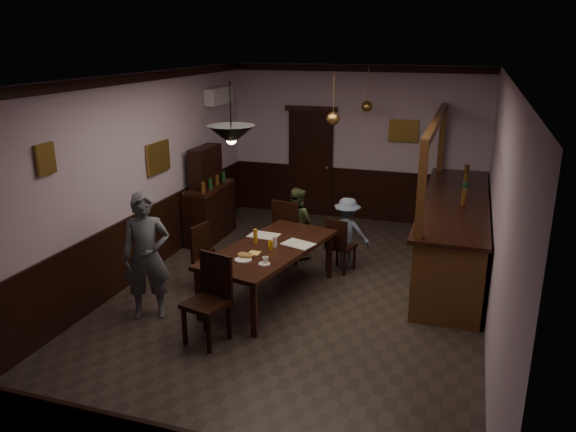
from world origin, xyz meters
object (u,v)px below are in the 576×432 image
at_px(person_seated_right, 347,233).
at_px(pendant_brass_far, 367,106).
at_px(person_seated_left, 297,222).
at_px(pendant_brass_mid, 333,119).
at_px(chair_far_left, 288,228).
at_px(bar_counter, 453,231).
at_px(coffee_cup, 266,260).
at_px(pendant_iron, 231,135).
at_px(person_standing, 147,256).
at_px(soda_can, 270,245).
at_px(sideboard, 209,203).
at_px(chair_far_right, 339,243).
at_px(chair_side, 207,254).
at_px(chair_near, 211,294).
at_px(dining_table, 270,251).

bearing_deg(person_seated_right, pendant_brass_far, -86.59).
relative_size(person_seated_left, pendant_brass_mid, 1.44).
height_order(chair_far_left, bar_counter, bar_counter).
relative_size(coffee_cup, pendant_iron, 0.11).
bearing_deg(person_standing, soda_can, 7.44).
relative_size(person_seated_right, soda_can, 9.38).
height_order(person_seated_right, sideboard, sideboard).
bearing_deg(pendant_brass_far, chair_far_right, -88.74).
relative_size(chair_far_left, pendant_brass_mid, 1.29).
height_order(chair_side, pendant_brass_far, pendant_brass_far).
xyz_separation_m(person_standing, person_seated_right, (2.06, 2.42, -0.27)).
distance_m(chair_near, sideboard, 3.60).
distance_m(dining_table, coffee_cup, 0.60).
xyz_separation_m(chair_near, soda_can, (0.33, 1.19, 0.23)).
xyz_separation_m(chair_side, bar_counter, (3.30, 1.90, 0.07)).
relative_size(dining_table, person_seated_left, 2.02).
bearing_deg(soda_can, person_seated_right, 64.56).
distance_m(chair_side, pendant_brass_mid, 2.78).
relative_size(chair_far_left, chair_far_right, 1.19).
height_order(chair_far_left, chair_far_right, chair_far_left).
relative_size(chair_far_right, bar_counter, 0.21).
distance_m(person_seated_right, soda_can, 1.69).
relative_size(chair_side, pendant_brass_far, 1.17).
xyz_separation_m(person_seated_right, pendant_iron, (-0.94, -2.20, 1.83)).
bearing_deg(chair_far_left, person_standing, 71.91).
bearing_deg(chair_near, person_seated_right, 83.18).
bearing_deg(soda_can, person_standing, -146.04).
bearing_deg(chair_far_right, pendant_brass_mid, -43.95).
height_order(sideboard, bar_counter, bar_counter).
bearing_deg(chair_side, chair_far_left, -19.36).
height_order(dining_table, person_seated_left, person_seated_left).
bearing_deg(soda_can, bar_counter, 41.00).
bearing_deg(dining_table, person_seated_left, 93.91).
height_order(chair_near, bar_counter, bar_counter).
xyz_separation_m(chair_far_right, chair_near, (-0.98, -2.44, 0.10)).
bearing_deg(person_seated_left, chair_near, 110.21).
relative_size(chair_near, soda_can, 8.84).
relative_size(chair_near, sideboard, 0.63).
xyz_separation_m(chair_far_right, coffee_cup, (-0.55, -1.73, 0.32)).
height_order(person_seated_left, person_seated_right, person_seated_left).
bearing_deg(pendant_brass_far, bar_counter, -40.20).
bearing_deg(chair_far_left, chair_far_right, 176.37).
distance_m(chair_far_left, person_seated_right, 0.94).
bearing_deg(sideboard, dining_table, -46.39).
relative_size(chair_far_right, soda_can, 7.28).
bearing_deg(person_standing, sideboard, 74.29).
bearing_deg(person_seated_right, pendant_brass_mid, -31.04).
relative_size(person_standing, pendant_brass_far, 2.05).
bearing_deg(dining_table, bar_counter, 39.03).
relative_size(chair_far_right, coffee_cup, 10.93).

